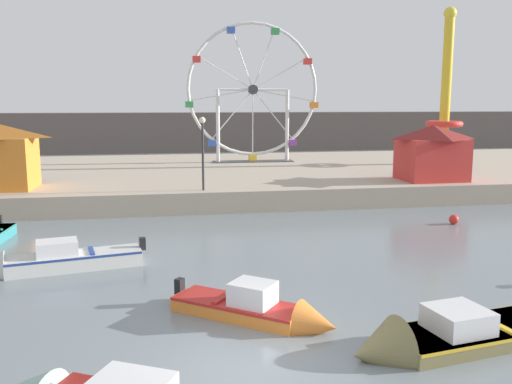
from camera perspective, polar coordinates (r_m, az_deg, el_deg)
name	(u,v)px	position (r m, az deg, el deg)	size (l,w,h in m)	color
ground_plane	(252,370)	(12.08, -0.45, -18.08)	(240.00, 240.00, 0.00)	slate
quay_promenade	(188,176)	(37.52, -7.14, 1.62)	(110.00, 20.70, 1.11)	tan
distant_town_skyline	(176,132)	(62.30, -8.32, 6.18)	(140.00, 3.00, 4.40)	#564C47
motorboat_orange_hull	(264,310)	(14.34, 0.79, -12.23)	(4.23, 3.65, 1.33)	orange
motorboat_olive_wood	(435,339)	(13.49, 18.20, -14.32)	(5.61, 2.41, 1.47)	olive
motorboat_pale_grey	(48,261)	(19.58, -20.87, -6.75)	(5.77, 2.27, 1.32)	silver
ferris_wheel_white_frame	(253,93)	(41.02, -0.33, 10.33)	(9.94, 1.20, 10.25)	silver
drop_tower_yellow_tower	(445,108)	(42.10, 19.10, 8.23)	(2.80, 2.80, 11.06)	gold
carnival_booth_red_striped	(432,152)	(33.03, 17.89, 4.03)	(3.84, 3.13, 3.16)	red
promenade_lamp_far	(203,142)	(27.78, -5.58, 5.18)	(0.32, 0.32, 3.72)	#2D2D33
mooring_buoy_orange	(454,219)	(26.81, 19.93, -2.71)	(0.44, 0.44, 0.44)	red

